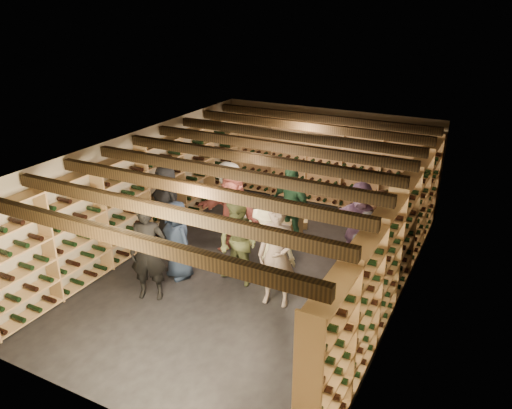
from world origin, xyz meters
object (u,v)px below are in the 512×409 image
object	(u,v)px
person_8	(381,235)
person_10	(290,206)
person_0	(168,205)
person_2	(238,243)
person_12	(367,252)
person_5	(233,214)
person_3	(269,245)
person_4	(363,269)
person_9	(229,202)
crate_stack_left	(291,223)
crate_stack_right	(281,232)
person_11	(359,222)
person_6	(178,240)
person_7	(277,256)
person_1	(148,252)
crate_loose	(297,223)

from	to	relation	value
person_8	person_10	size ratio (longest dim) A/B	0.97
person_0	person_2	size ratio (longest dim) A/B	1.05
person_12	person_5	bearing A→B (deg)	160.81
person_3	person_5	bearing A→B (deg)	144.22
person_4	person_9	xyz separation A→B (m)	(-3.25, 1.17, 0.14)
crate_stack_left	crate_stack_right	distance (m)	0.49
person_8	person_11	size ratio (longest dim) A/B	1.03
crate_stack_right	person_6	xyz separation A→B (m)	(-1.12, -2.14, 0.50)
person_6	person_12	xyz separation A→B (m)	(3.25, 1.13, 0.01)
person_3	person_7	world-z (taller)	person_7
crate_stack_left	person_5	distance (m)	1.62
person_3	person_11	distance (m)	2.02
person_9	person_11	size ratio (longest dim) A/B	1.07
person_11	person_9	bearing A→B (deg)	176.01
person_3	person_2	bearing A→B (deg)	-161.48
person_10	person_12	size ratio (longest dim) A/B	1.15
crate_stack_right	person_6	size ratio (longest dim) A/B	0.35
person_6	person_9	xyz separation A→B (m)	(0.09, 1.73, 0.13)
person_4	person_6	size ratio (longest dim) A/B	0.98
person_1	person_11	bearing A→B (deg)	24.05
crate_stack_left	person_7	bearing A→B (deg)	-71.34
person_4	person_9	distance (m)	3.45
person_3	person_5	world-z (taller)	person_5
crate_stack_left	person_9	size ratio (longest dim) A/B	0.29
crate_loose	person_0	size ratio (longest dim) A/B	0.29
person_5	person_12	world-z (taller)	person_5
person_4	crate_stack_right	bearing A→B (deg)	131.65
person_9	person_11	bearing A→B (deg)	26.06
person_6	person_7	xyz separation A→B (m)	(2.02, 0.03, 0.16)
person_7	person_11	distance (m)	2.25
person_5	person_8	size ratio (longest dim) A/B	1.00
person_1	person_5	size ratio (longest dim) A/B	1.02
person_3	person_10	distance (m)	1.69
crate_stack_left	person_2	distance (m)	2.40
crate_stack_left	person_5	xyz separation A→B (m)	(-0.71, -1.33, 0.61)
person_4	person_12	world-z (taller)	person_12
person_0	person_1	distance (m)	2.14
person_11	crate_stack_right	bearing A→B (deg)	167.37
person_0	person_3	xyz separation A→B (m)	(2.67, -0.60, -0.05)
person_5	person_8	distance (m)	2.93
person_10	person_3	bearing A→B (deg)	-59.90
crate_loose	person_11	world-z (taller)	person_11
person_7	person_12	size ratio (longest dim) A/B	1.20
person_4	person_8	world-z (taller)	person_8
person_0	person_5	distance (m)	1.47
person_1	person_5	xyz separation A→B (m)	(0.45, 2.11, -0.02)
person_7	person_8	bearing A→B (deg)	41.23
person_2	person_3	world-z (taller)	person_2
person_9	person_3	bearing A→B (deg)	-21.33
person_7	person_10	bearing A→B (deg)	96.91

